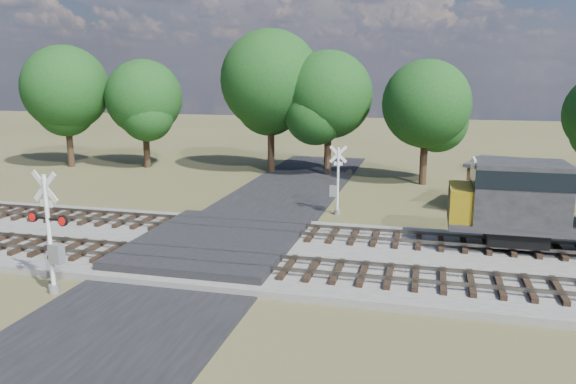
# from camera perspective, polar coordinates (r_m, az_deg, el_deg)

# --- Properties ---
(ground) EXTENTS (160.00, 160.00, 0.00)m
(ground) POSITION_cam_1_polar(r_m,az_deg,el_deg) (25.71, -7.65, -6.19)
(ground) COLOR #494A27
(ground) RESTS_ON ground
(ballast_bed) EXTENTS (140.00, 10.00, 0.30)m
(ballast_bed) POSITION_cam_1_polar(r_m,az_deg,el_deg) (24.45, 15.34, -7.12)
(ballast_bed) COLOR gray
(ballast_bed) RESTS_ON ground
(road) EXTENTS (7.00, 60.00, 0.08)m
(road) POSITION_cam_1_polar(r_m,az_deg,el_deg) (25.70, -7.65, -6.11)
(road) COLOR black
(road) RESTS_ON ground
(crossing_panel) EXTENTS (7.00, 9.00, 0.62)m
(crossing_panel) POSITION_cam_1_polar(r_m,az_deg,el_deg) (26.06, -7.26, -5.20)
(crossing_panel) COLOR #262628
(crossing_panel) RESTS_ON ground
(track_near) EXTENTS (140.00, 2.60, 0.33)m
(track_near) POSITION_cam_1_polar(r_m,az_deg,el_deg) (22.81, -2.18, -7.38)
(track_near) COLOR black
(track_near) RESTS_ON ballast_bed
(track_far) EXTENTS (140.00, 2.60, 0.33)m
(track_far) POSITION_cam_1_polar(r_m,az_deg,el_deg) (27.42, 0.75, -4.02)
(track_far) COLOR black
(track_far) RESTS_ON ballast_bed
(crossing_signal_near) EXTENTS (1.84, 0.47, 4.60)m
(crossing_signal_near) POSITION_cam_1_polar(r_m,az_deg,el_deg) (22.15, -22.86, -4.87)
(crossing_signal_near) COLOR silver
(crossing_signal_near) RESTS_ON ground
(crossing_signal_far) EXTENTS (1.61, 0.35, 4.00)m
(crossing_signal_far) POSITION_cam_1_polar(r_m,az_deg,el_deg) (32.11, 4.93, 0.62)
(crossing_signal_far) COLOR silver
(crossing_signal_far) RESTS_ON ground
(equipment_shed) EXTENTS (5.52, 5.52, 3.00)m
(equipment_shed) POSITION_cam_1_polar(r_m,az_deg,el_deg) (34.85, 21.60, 0.47)
(equipment_shed) COLOR #4C3120
(equipment_shed) RESTS_ON ground
(treeline) EXTENTS (83.12, 10.83, 11.88)m
(treeline) POSITION_cam_1_polar(r_m,az_deg,el_deg) (42.65, 11.10, 10.14)
(treeline) COLOR black
(treeline) RESTS_ON ground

